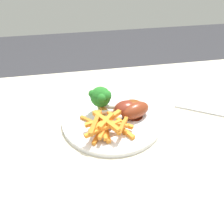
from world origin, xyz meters
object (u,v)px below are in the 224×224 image
Objects in this scene: fork at (208,112)px; dining_table at (107,161)px; broccoli_floret_front at (101,97)px; carrot_fries_pile at (107,124)px; chicken_drumstick_far at (131,108)px; chicken_drumstick_extra at (134,111)px; dinner_plate at (112,120)px; chicken_drumstick_near at (125,109)px.

dining_table is at bearing -140.49° from fork.
broccoli_floret_front is 0.55× the size of carrot_fries_pile.
broccoli_floret_front reaches higher than chicken_drumstick_far.
chicken_drumstick_extra is at bearing 155.17° from broccoli_floret_front.
dinner_plate is 0.07m from broccoli_floret_front.
chicken_drumstick_near is 0.02m from chicken_drumstick_far.
chicken_drumstick_extra is 0.70× the size of fork.
chicken_drumstick_extra is at bearing -150.27° from dining_table.
dinner_plate reaches higher than dining_table.
chicken_drumstick_extra is at bearing -149.69° from fork.
chicken_drumstick_far reaches higher than dining_table.
dining_table is 0.32m from fork.
broccoli_floret_front is 0.58× the size of chicken_drumstick_extra.
chicken_drumstick_extra is at bearing 151.45° from chicken_drumstick_near.
carrot_fries_pile is 0.74× the size of fork.
carrot_fries_pile is at bearing -107.88° from dining_table.
broccoli_floret_front is at bearing -14.63° from chicken_drumstick_far.
carrot_fries_pile is 0.10m from chicken_drumstick_far.
chicken_drumstick_far and chicken_drumstick_extra have the same top height.
fork is (-0.31, -0.04, 0.10)m from dining_table.
chicken_drumstick_near is at bearing 156.61° from broccoli_floret_front.
chicken_drumstick_near reaches higher than carrot_fries_pile.
chicken_drumstick_near reaches higher than dinner_plate.
fork is at bearing 172.06° from broccoli_floret_front.
chicken_drumstick_far is at bearing 165.37° from broccoli_floret_front.
carrot_fries_pile is (-0.00, -0.01, 0.13)m from dining_table.
dinner_plate is at bearing -151.00° from fork.
chicken_drumstick_far is at bearing -154.13° from fork.
chicken_drumstick_extra is (-0.08, -0.04, 0.00)m from carrot_fries_pile.
chicken_drumstick_extra is at bearing 172.63° from dinner_plate.
chicken_drumstick_far is (-0.08, -0.07, 0.13)m from dining_table.
carrot_fries_pile is 1.17× the size of chicken_drumstick_near.
fork is at bearing -173.47° from carrot_fries_pile.
broccoli_floret_front is 0.41× the size of fork.
dinner_plate is 0.28m from fork.
carrot_fries_pile is at bearing 91.09° from broccoli_floret_front.
chicken_drumstick_far is at bearing -76.92° from chicken_drumstick_extra.
chicken_drumstick_near is at bearing -172.81° from dinner_plate.
chicken_drumstick_near is 0.03m from chicken_drumstick_extra.
fork reaches higher than dining_table.
dinner_plate is 0.05m from chicken_drumstick_near.
chicken_drumstick_far is (-0.08, -0.06, 0.00)m from carrot_fries_pile.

